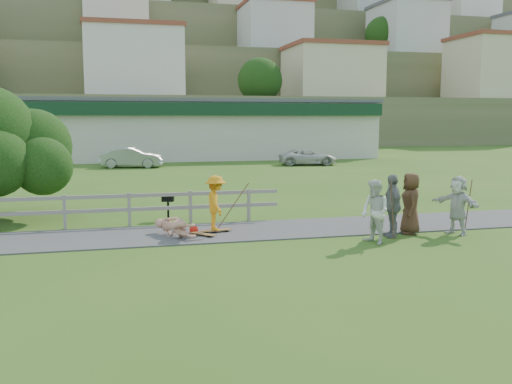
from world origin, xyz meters
The scene contains 20 objects.
ground centered at (0.00, 0.00, 0.00)m, with size 260.00×260.00×0.00m, color #315819.
path centered at (0.00, 1.50, 0.02)m, with size 34.00×3.00×0.04m, color #3D3D40.
fence centered at (-4.62, 3.30, 0.72)m, with size 15.05×0.10×1.10m.
strip_mall centered at (4.00, 34.94, 2.58)m, with size 32.50×10.75×5.10m.
hillside centered at (0.00, 91.31, 14.41)m, with size 220.00×67.00×47.50m.
skater_rider centered at (0.52, 1.43, 0.84)m, with size 1.09×0.63×1.68m, color orange.
skater_fallen centered at (-0.75, 1.12, 0.32)m, with size 1.75×0.42×0.64m, color tan.
spectator_a centered at (4.58, -1.06, 0.90)m, with size 0.88×0.68×1.81m, color silver.
spectator_b centered at (5.49, -0.31, 0.93)m, with size 1.10×0.46×1.87m, color gray.
spectator_c centered at (6.25, -0.05, 0.93)m, with size 0.91×0.59×1.87m, color #4C301E.
spectator_d centered at (7.60, -0.45, 0.89)m, with size 1.66×0.53×1.79m, color silver.
car_silver centered at (-1.17, 25.83, 0.71)m, with size 1.50×4.30×1.42m, color gray.
car_white centered at (11.72, 24.87, 0.60)m, with size 1.98×4.30×1.19m, color beige.
bbq centered at (-0.66, 4.14, 0.43)m, with size 0.40×0.30×0.86m, color black, non-canonical shape.
longboard_rider centered at (0.52, 1.43, 0.05)m, with size 0.95×0.23×0.11m, color brown, non-canonical shape.
longboard_fallen centered at (0.05, 1.02, 0.05)m, with size 0.86×0.21×0.10m, color brown, non-canonical shape.
helmet centered at (-0.15, 1.47, 0.14)m, with size 0.27×0.27×0.27m, color red.
pole_rider centered at (1.12, 1.83, 0.91)m, with size 0.03×0.03×1.81m, color brown.
pole_spec_left centered at (5.32, -0.68, 0.88)m, with size 0.03×0.03×1.75m, color brown.
pole_spec_right centered at (7.87, -0.59, 0.84)m, with size 0.03×0.03×1.69m, color brown.
Camera 1 is at (-2.48, -15.46, 3.51)m, focal length 40.00 mm.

